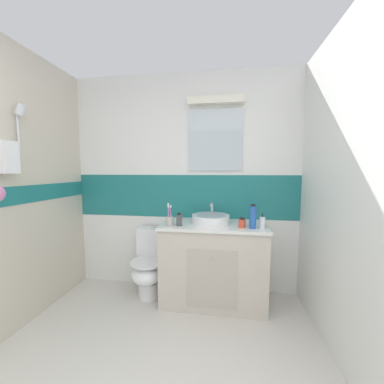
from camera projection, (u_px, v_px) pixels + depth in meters
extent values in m
cube|color=beige|center=(152.00, 376.00, 1.56)|extent=(3.20, 3.48, 0.04)
cube|color=white|center=(184.00, 251.00, 2.75)|extent=(3.20, 0.10, 0.85)
cube|color=#1E7272|center=(184.00, 196.00, 2.68)|extent=(3.20, 0.10, 0.50)
cube|color=white|center=(184.00, 125.00, 2.61)|extent=(3.20, 0.10, 1.15)
cube|color=silver|center=(215.00, 140.00, 2.51)|extent=(0.60, 0.02, 0.68)
cube|color=white|center=(216.00, 100.00, 2.43)|extent=(0.61, 0.10, 0.08)
cube|color=white|center=(7.00, 157.00, 1.80)|extent=(0.10, 0.14, 0.26)
cylinder|color=silver|center=(18.00, 134.00, 1.92)|extent=(0.02, 0.02, 0.41)
cylinder|color=silver|center=(21.00, 109.00, 1.89)|extent=(0.10, 0.07, 0.11)
cube|color=white|center=(383.00, 198.00, 1.24)|extent=(0.10, 3.48, 2.50)
cube|color=beige|center=(213.00, 264.00, 2.39)|extent=(1.07, 0.52, 0.82)
cube|color=white|center=(213.00, 225.00, 2.34)|extent=(1.09, 0.54, 0.03)
cube|color=#B6AD9F|center=(212.00, 279.00, 2.14)|extent=(0.48, 0.01, 0.57)
cylinder|color=silver|center=(212.00, 259.00, 2.10)|extent=(0.02, 0.02, 0.03)
cylinder|color=white|center=(211.00, 219.00, 2.38)|extent=(0.40, 0.40, 0.08)
cylinder|color=#AFB1BA|center=(211.00, 215.00, 2.38)|extent=(0.33, 0.33, 0.01)
cylinder|color=silver|center=(212.00, 210.00, 2.60)|extent=(0.03, 0.03, 0.18)
cylinder|color=silver|center=(211.00, 204.00, 2.48)|extent=(0.02, 0.18, 0.02)
cylinder|color=white|center=(149.00, 288.00, 2.51)|extent=(0.24, 0.24, 0.18)
ellipsoid|color=white|center=(148.00, 273.00, 2.45)|extent=(0.34, 0.42, 0.22)
cylinder|color=white|center=(148.00, 262.00, 2.44)|extent=(0.37, 0.37, 0.02)
cube|color=white|center=(154.00, 242.00, 2.63)|extent=(0.36, 0.17, 0.34)
cylinder|color=silver|center=(153.00, 227.00, 2.61)|extent=(0.04, 0.04, 0.02)
cylinder|color=#B2ADA3|center=(170.00, 221.00, 2.25)|extent=(0.08, 0.08, 0.09)
cylinder|color=#D872BF|center=(171.00, 215.00, 2.25)|extent=(0.03, 0.01, 0.17)
cube|color=white|center=(171.00, 206.00, 2.25)|extent=(0.02, 0.02, 0.03)
cylinder|color=#D872BF|center=(168.00, 215.00, 2.23)|extent=(0.01, 0.02, 0.17)
cube|color=white|center=(168.00, 206.00, 2.23)|extent=(0.01, 0.02, 0.03)
cylinder|color=#338CD8|center=(168.00, 214.00, 2.24)|extent=(0.03, 0.03, 0.19)
cube|color=white|center=(168.00, 204.00, 2.23)|extent=(0.01, 0.02, 0.03)
cylinder|color=white|center=(262.00, 223.00, 2.14)|extent=(0.06, 0.06, 0.11)
cylinder|color=#262626|center=(262.00, 215.00, 2.13)|extent=(0.01, 0.01, 0.04)
cylinder|color=#262626|center=(263.00, 214.00, 2.12)|extent=(0.01, 0.02, 0.01)
cylinder|color=#D84C33|center=(242.00, 223.00, 2.18)|extent=(0.07, 0.07, 0.08)
cylinder|color=black|center=(242.00, 218.00, 2.18)|extent=(0.05, 0.05, 0.02)
cylinder|color=#2659B2|center=(253.00, 217.00, 2.13)|extent=(0.06, 0.06, 0.22)
cylinder|color=black|center=(253.00, 205.00, 2.12)|extent=(0.04, 0.04, 0.02)
cylinder|color=#4C4C51|center=(179.00, 220.00, 2.24)|extent=(0.05, 0.05, 0.11)
cylinder|color=black|center=(179.00, 214.00, 2.23)|extent=(0.04, 0.04, 0.02)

